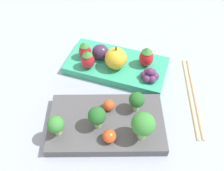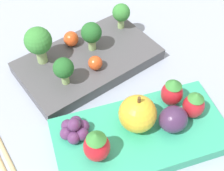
% 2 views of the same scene
% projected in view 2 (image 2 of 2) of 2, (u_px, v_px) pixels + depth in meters
% --- Properties ---
extents(ground_plane, '(4.00, 4.00, 0.00)m').
position_uv_depth(ground_plane, '(105.00, 103.00, 0.45)').
color(ground_plane, '#939EB2').
extents(bento_box_savoury, '(0.23, 0.16, 0.02)m').
position_uv_depth(bento_box_savoury, '(88.00, 61.00, 0.49)').
color(bento_box_savoury, '#4C4C51').
rests_on(bento_box_savoury, ground_plane).
extents(bento_box_fruit, '(0.24, 0.15, 0.02)m').
position_uv_depth(bento_box_fruit, '(141.00, 135.00, 0.41)').
color(bento_box_fruit, '#33A87F').
rests_on(bento_box_fruit, ground_plane).
extents(broccoli_floret_0, '(0.03, 0.03, 0.05)m').
position_uv_depth(broccoli_floret_0, '(121.00, 13.00, 0.51)').
color(broccoli_floret_0, '#93B770').
rests_on(broccoli_floret_0, bento_box_savoury).
extents(broccoli_floret_1, '(0.03, 0.03, 0.04)m').
position_uv_depth(broccoli_floret_1, '(64.00, 69.00, 0.43)').
color(broccoli_floret_1, '#93B770').
rests_on(broccoli_floret_1, bento_box_savoury).
extents(broccoli_floret_2, '(0.03, 0.03, 0.05)m').
position_uv_depth(broccoli_floret_2, '(91.00, 34.00, 0.47)').
color(broccoli_floret_2, '#93B770').
rests_on(broccoli_floret_2, bento_box_savoury).
extents(broccoli_floret_3, '(0.04, 0.04, 0.06)m').
position_uv_depth(broccoli_floret_3, '(38.00, 42.00, 0.45)').
color(broccoli_floret_3, '#93B770').
rests_on(broccoli_floret_3, bento_box_savoury).
extents(cherry_tomato_0, '(0.02, 0.02, 0.02)m').
position_uv_depth(cherry_tomato_0, '(95.00, 63.00, 0.46)').
color(cherry_tomato_0, '#DB4C1E').
rests_on(cherry_tomato_0, bento_box_savoury).
extents(cherry_tomato_1, '(0.02, 0.02, 0.02)m').
position_uv_depth(cherry_tomato_1, '(70.00, 39.00, 0.49)').
color(cherry_tomato_1, '#DB4C1E').
rests_on(cherry_tomato_1, bento_box_savoury).
extents(apple, '(0.05, 0.05, 0.06)m').
position_uv_depth(apple, '(138.00, 114.00, 0.39)').
color(apple, gold).
rests_on(apple, bento_box_fruit).
extents(strawberry_0, '(0.03, 0.03, 0.05)m').
position_uv_depth(strawberry_0, '(172.00, 92.00, 0.41)').
color(strawberry_0, red).
rests_on(strawberry_0, bento_box_fruit).
extents(strawberry_1, '(0.03, 0.03, 0.04)m').
position_uv_depth(strawberry_1, '(194.00, 105.00, 0.40)').
color(strawberry_1, red).
rests_on(strawberry_1, bento_box_fruit).
extents(strawberry_2, '(0.03, 0.03, 0.05)m').
position_uv_depth(strawberry_2, '(97.00, 146.00, 0.36)').
color(strawberry_2, red).
rests_on(strawberry_2, bento_box_fruit).
extents(plum, '(0.04, 0.03, 0.03)m').
position_uv_depth(plum, '(173.00, 119.00, 0.39)').
color(plum, '#42284C').
rests_on(plum, bento_box_fruit).
extents(grape_cluster, '(0.04, 0.04, 0.03)m').
position_uv_depth(grape_cluster, '(75.00, 129.00, 0.39)').
color(grape_cluster, '#562D5B').
rests_on(grape_cluster, bento_box_fruit).
extents(chopsticks_pair, '(0.04, 0.21, 0.01)m').
position_uv_depth(chopsticks_pair, '(3.00, 158.00, 0.39)').
color(chopsticks_pair, tan).
rests_on(chopsticks_pair, ground_plane).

